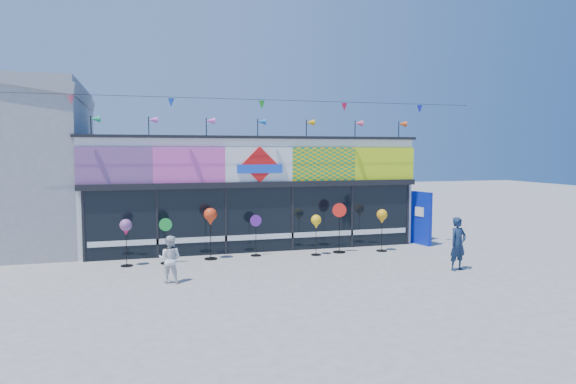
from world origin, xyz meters
name	(u,v)px	position (x,y,z in m)	size (l,w,h in m)	color
ground	(286,274)	(0.00, 0.00, 0.00)	(80.00, 80.00, 0.00)	gray
kite_shop	(245,189)	(0.00, 5.94, 2.05)	(16.00, 5.70, 5.31)	white
blue_sign	(421,218)	(6.28, 3.20, 1.02)	(0.35, 1.02, 2.02)	#0B22AE
spinner_0	(126,229)	(-4.46, 2.36, 1.18)	(0.37, 0.37, 1.47)	black
spinner_1	(166,240)	(-3.27, 2.41, 0.77)	(0.41, 0.37, 1.45)	black
spinner_2	(210,218)	(-1.82, 2.69, 1.37)	(0.43, 0.43, 1.71)	black
spinner_3	(256,234)	(-0.27, 2.82, 0.74)	(0.40, 0.36, 1.41)	black
spinner_4	(316,223)	(1.74, 2.37, 1.12)	(0.35, 0.35, 1.40)	black
spinner_5	(339,227)	(2.68, 2.58, 0.92)	(0.47, 0.44, 1.75)	black
spinner_6	(382,218)	(4.23, 2.39, 1.20)	(0.38, 0.38, 1.51)	black
adult_man	(458,244)	(5.09, -0.92, 0.80)	(0.58, 0.38, 1.60)	#152641
child	(170,259)	(-3.27, -0.05, 0.64)	(0.62, 0.36, 1.29)	white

